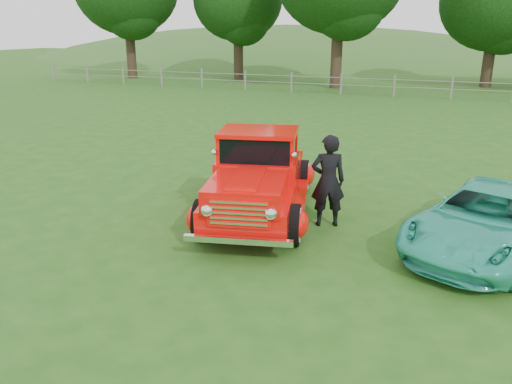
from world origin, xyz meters
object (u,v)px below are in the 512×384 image
(teal_sedan, at_px, (488,220))
(man, at_px, (328,181))
(tree_mid_west, at_px, (238,0))
(tree_near_east, at_px, (497,1))
(red_pickup, at_px, (259,176))

(teal_sedan, bearing_deg, man, -161.41)
(tree_mid_west, bearing_deg, tree_near_east, 3.37)
(tree_near_east, bearing_deg, red_pickup, -101.52)
(tree_mid_west, distance_m, man, 29.52)
(tree_mid_west, bearing_deg, red_pickup, -66.08)
(red_pickup, bearing_deg, man, -18.81)
(tree_mid_west, bearing_deg, teal_sedan, -58.87)
(tree_near_east, xyz_separation_m, red_pickup, (-5.49, -26.94, -4.45))
(tree_near_east, relative_size, red_pickup, 1.59)
(man, bearing_deg, red_pickup, -28.03)
(tree_mid_west, xyz_separation_m, red_pickup, (11.51, -25.94, -4.75))
(tree_near_east, relative_size, teal_sedan, 2.06)
(teal_sedan, bearing_deg, red_pickup, -162.54)
(teal_sedan, relative_size, man, 2.23)
(man, bearing_deg, teal_sedan, 155.27)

